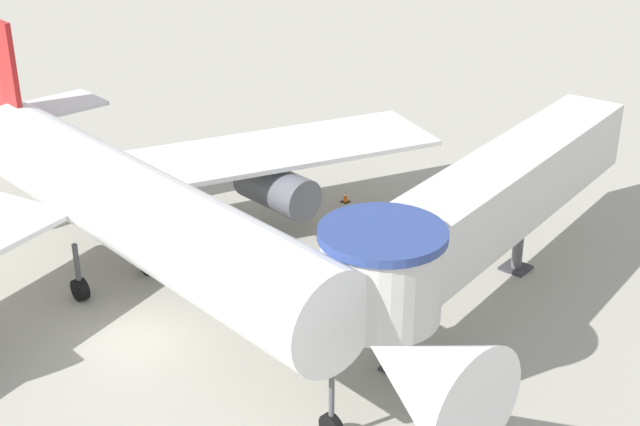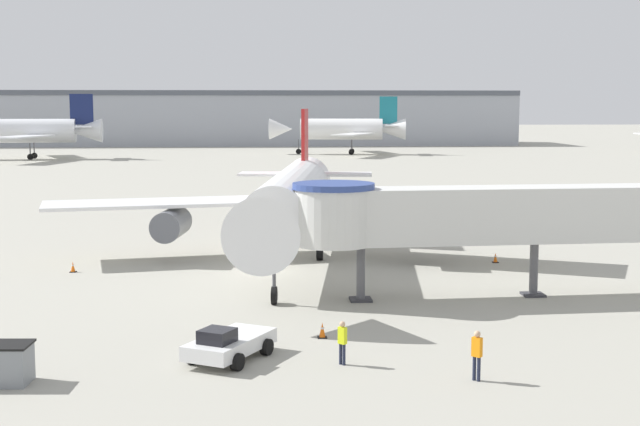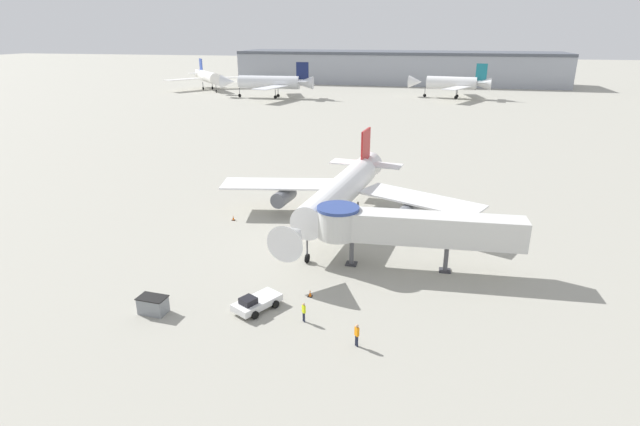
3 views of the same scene
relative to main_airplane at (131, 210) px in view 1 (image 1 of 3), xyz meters
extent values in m
plane|color=#9E9B8E|center=(-1.43, -1.95, -4.05)|extent=(800.00, 800.00, 0.00)
cylinder|color=white|center=(-0.10, -0.77, 0.13)|extent=(6.07, 21.13, 3.47)
cone|color=white|center=(-1.82, -14.39, 0.13)|extent=(3.93, 4.23, 3.47)
cone|color=white|center=(1.37, 10.78, 0.13)|extent=(4.10, 5.61, 3.47)
cube|color=white|center=(9.10, 0.93, -0.47)|extent=(15.02, 10.44, 0.22)
cylinder|color=#565960|center=(7.81, -0.15, -1.68)|extent=(2.38, 4.10, 1.91)
cylinder|color=#4C4C51|center=(-1.39, -10.95, -2.60)|extent=(0.18, 0.18, 2.00)
cylinder|color=#4C4C51|center=(-1.32, 2.01, -2.60)|extent=(0.22, 0.22, 2.00)
cylinder|color=black|center=(-1.32, 2.01, -3.60)|extent=(0.51, 0.94, 0.90)
cylinder|color=#4C4C51|center=(1.78, 1.62, -2.60)|extent=(0.22, 0.22, 2.00)
cylinder|color=black|center=(1.78, 1.62, -3.60)|extent=(0.51, 0.94, 0.90)
cube|color=silver|center=(10.32, -9.99, 0.24)|extent=(17.59, 3.60, 2.80)
cylinder|color=silver|center=(1.60, -10.49, 0.24)|extent=(3.90, 3.90, 2.80)
cylinder|color=navy|center=(1.60, -10.49, 1.79)|extent=(4.10, 4.09, 0.30)
cylinder|color=#56565B|center=(3.00, -10.41, -2.61)|extent=(0.44, 0.44, 2.89)
cube|color=#333338|center=(3.00, -10.41, -3.99)|extent=(1.10, 1.10, 0.12)
cylinder|color=#56565B|center=(12.06, -9.89, -2.61)|extent=(0.44, 0.44, 2.89)
cube|color=#333338|center=(12.06, -9.89, -3.99)|extent=(1.10, 1.10, 0.12)
cube|color=black|center=(12.73, -0.12, -4.03)|extent=(0.37, 0.37, 0.04)
cone|color=orange|center=(12.73, -0.12, -3.72)|extent=(0.25, 0.25, 0.58)
cylinder|color=white|center=(12.73, -0.12, -3.65)|extent=(0.14, 0.14, 0.07)
camera|label=1|loc=(-18.41, -24.97, 14.07)|focal=50.00mm
camera|label=2|loc=(-2.23, -54.31, 5.75)|focal=50.00mm
camera|label=3|loc=(9.82, -54.79, 17.81)|focal=28.00mm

